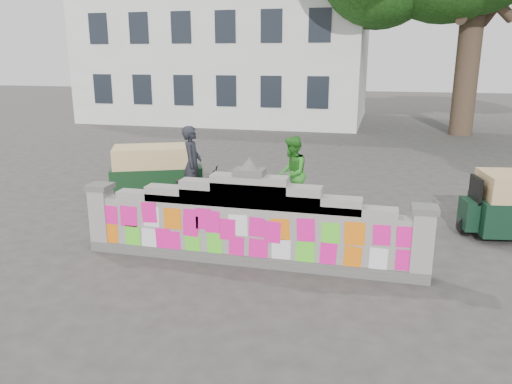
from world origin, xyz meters
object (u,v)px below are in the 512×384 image
cyclist_rider (193,175)px  pedestrian (292,174)px  rickshaw_left (155,171)px  cyclist_bike (193,190)px

cyclist_rider → pedestrian: size_ratio=1.01×
cyclist_rider → pedestrian: cyclist_rider is taller
cyclist_rider → rickshaw_left: cyclist_rider is taller
cyclist_bike → cyclist_rider: bearing=-0.0°
cyclist_bike → pedestrian: size_ratio=1.14×
cyclist_bike → rickshaw_left: rickshaw_left is taller
cyclist_bike → cyclist_rider: (0.00, 0.00, 0.39)m
cyclist_bike → rickshaw_left: (-1.52, 1.05, 0.17)m
rickshaw_left → cyclist_bike: bearing=-58.6°
cyclist_bike → cyclist_rider: cyclist_rider is taller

